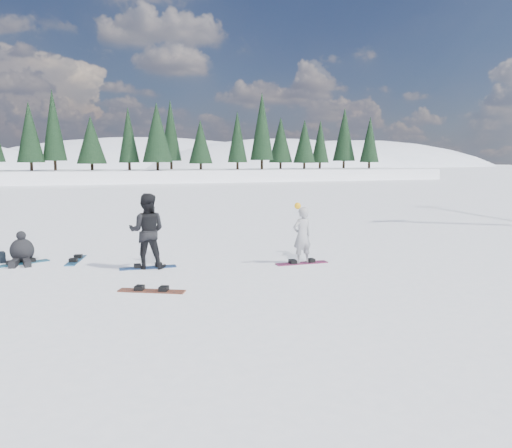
{
  "coord_description": "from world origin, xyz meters",
  "views": [
    {
      "loc": [
        -4.73,
        -13.43,
        2.92
      ],
      "look_at": [
        -0.22,
        -0.18,
        1.1
      ],
      "focal_mm": 35.0,
      "sensor_mm": 36.0,
      "label": 1
    }
  ],
  "objects": [
    {
      "name": "ground",
      "position": [
        0.0,
        0.0,
        0.0
      ],
      "size": [
        420.0,
        420.0,
        0.0
      ],
      "primitive_type": "plane",
      "color": "white",
      "rests_on": "ground"
    },
    {
      "name": "alpine_backdrop",
      "position": [
        -11.72,
        189.17,
        -13.97
      ],
      "size": [
        412.5,
        227.0,
        53.2
      ],
      "color": "white",
      "rests_on": "ground"
    },
    {
      "name": "snowboarder_woman",
      "position": [
        0.93,
        -0.8,
        0.81
      ],
      "size": [
        0.64,
        0.48,
        1.74
      ],
      "rotation": [
        0.0,
        0.0,
        3.33
      ],
      "color": "#96979B",
      "rests_on": "ground"
    },
    {
      "name": "snowboarder_man",
      "position": [
        -3.24,
        0.01,
        1.01
      ],
      "size": [
        1.16,
        1.02,
        2.03
      ],
      "primitive_type": "imported",
      "rotation": [
        0.0,
        0.0,
        2.85
      ],
      "color": "black",
      "rests_on": "ground"
    },
    {
      "name": "seated_rider",
      "position": [
        -6.53,
        1.83,
        0.35
      ],
      "size": [
        0.68,
        1.09,
        0.91
      ],
      "rotation": [
        0.0,
        0.0,
        0.06
      ],
      "color": "black",
      "rests_on": "ground"
    },
    {
      "name": "snowboard_woman",
      "position": [
        0.93,
        -0.8,
        0.01
      ],
      "size": [
        1.5,
        0.3,
        0.03
      ],
      "primitive_type": "cube",
      "rotation": [
        0.0,
        0.0,
        -0.01
      ],
      "color": "#8C1E4D",
      "rests_on": "ground"
    },
    {
      "name": "snowboard_man",
      "position": [
        -3.24,
        0.01,
        0.01
      ],
      "size": [
        1.51,
        0.34,
        0.03
      ],
      "primitive_type": "cube",
      "rotation": [
        0.0,
        0.0,
        -0.04
      ],
      "color": "navy",
      "rests_on": "ground"
    },
    {
      "name": "snowboard_loose_c",
      "position": [
        -6.55,
        1.69,
        0.01
      ],
      "size": [
        1.48,
        0.89,
        0.03
      ],
      "primitive_type": "cube",
      "rotation": [
        0.0,
        0.0,
        0.44
      ],
      "color": "#165C7C",
      "rests_on": "ground"
    },
    {
      "name": "snowboard_loose_a",
      "position": [
        -5.1,
        1.67,
        0.01
      ],
      "size": [
        0.6,
        1.52,
        0.03
      ],
      "primitive_type": "cube",
      "rotation": [
        0.0,
        0.0,
        1.35
      ],
      "color": "#185585",
      "rests_on": "ground"
    },
    {
      "name": "snowboard_loose_b",
      "position": [
        -3.45,
        -2.47,
        0.01
      ],
      "size": [
        1.47,
        0.92,
        0.03
      ],
      "primitive_type": "cube",
      "rotation": [
        0.0,
        0.0,
        -0.46
      ],
      "color": "brown",
      "rests_on": "ground"
    }
  ]
}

